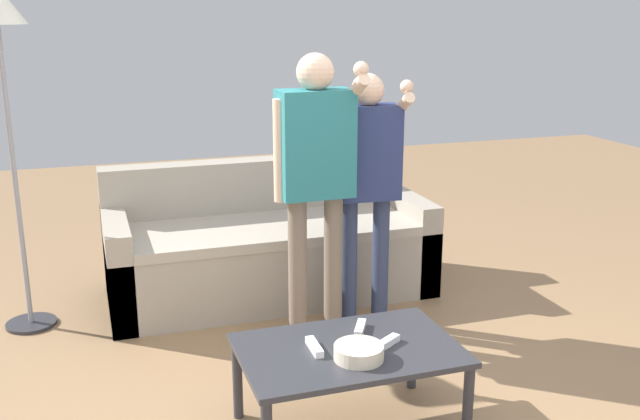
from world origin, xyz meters
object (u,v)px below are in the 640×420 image
(game_remote_wand_spare, at_px, (314,347))
(game_remote_nunchuk, at_px, (354,345))
(coffee_table, at_px, (349,358))
(snack_bowl, at_px, (359,352))
(player_right, at_px, (366,171))
(player_center, at_px, (316,165))
(game_remote_wand_far, at_px, (387,343))
(couch, at_px, (268,248))
(game_remote_wand_near, at_px, (360,328))

(game_remote_wand_spare, bearing_deg, game_remote_nunchuk, -19.32)
(coffee_table, relative_size, game_remote_nunchuk, 10.34)
(coffee_table, xyz_separation_m, snack_bowl, (0.00, -0.11, 0.08))
(snack_bowl, relative_size, player_right, 0.14)
(player_center, distance_m, game_remote_wand_spare, 1.10)
(game_remote_nunchuk, xyz_separation_m, game_remote_wand_spare, (-0.15, 0.05, -0.01))
(coffee_table, bearing_deg, player_center, 80.49)
(game_remote_wand_far, bearing_deg, coffee_table, 166.50)
(player_center, xyz_separation_m, game_remote_wand_far, (-0.00, -0.96, -0.56))
(player_center, xyz_separation_m, game_remote_wand_spare, (-0.30, -0.90, -0.56))
(player_center, bearing_deg, snack_bowl, -98.48)
(game_remote_nunchuk, relative_size, game_remote_wand_far, 0.61)
(couch, distance_m, game_remote_nunchuk, 1.72)
(player_right, height_order, player_center, player_center)
(player_center, distance_m, game_remote_wand_far, 1.11)
(player_center, bearing_deg, coffee_table, -99.51)
(player_right, relative_size, game_remote_wand_spare, 8.96)
(player_right, bearing_deg, game_remote_wand_far, -107.06)
(game_remote_nunchuk, xyz_separation_m, player_center, (0.15, 0.96, 0.55))
(snack_bowl, relative_size, player_center, 0.13)
(coffee_table, bearing_deg, game_remote_wand_near, 52.82)
(game_remote_nunchuk, bearing_deg, couch, 87.52)
(game_remote_wand_near, relative_size, game_remote_wand_far, 1.00)
(player_right, xyz_separation_m, player_center, (-0.32, -0.10, 0.07))
(couch, relative_size, coffee_table, 2.19)
(couch, distance_m, coffee_table, 1.68)
(game_remote_wand_near, height_order, game_remote_wand_far, same)
(couch, height_order, player_center, player_center)
(snack_bowl, bearing_deg, coffee_table, 90.32)
(game_remote_wand_far, relative_size, game_remote_wand_spare, 0.91)
(coffee_table, relative_size, game_remote_wand_near, 6.26)
(game_remote_wand_spare, bearing_deg, player_right, 58.08)
(couch, bearing_deg, game_remote_wand_spare, -97.79)
(game_remote_nunchuk, bearing_deg, snack_bowl, -95.83)
(game_remote_wand_far, bearing_deg, snack_bowl, -154.56)
(coffee_table, xyz_separation_m, game_remote_nunchuk, (0.01, -0.03, 0.07))
(snack_bowl, bearing_deg, game_remote_wand_spare, 138.03)
(game_remote_wand_near, bearing_deg, player_right, 66.98)
(couch, height_order, coffee_table, couch)
(game_remote_wand_near, relative_size, game_remote_wand_spare, 0.91)
(coffee_table, distance_m, snack_bowl, 0.13)
(couch, bearing_deg, game_remote_wand_near, -89.31)
(game_remote_nunchuk, bearing_deg, player_right, 65.97)
(game_remote_wand_far, bearing_deg, game_remote_wand_near, 107.11)
(coffee_table, bearing_deg, game_remote_nunchuk, -75.57)
(snack_bowl, xyz_separation_m, game_remote_wand_near, (0.10, 0.24, -0.01))
(coffee_table, height_order, snack_bowl, snack_bowl)
(player_right, relative_size, game_remote_wand_near, 9.82)
(player_center, bearing_deg, player_right, 16.72)
(game_remote_wand_spare, bearing_deg, game_remote_wand_far, -10.94)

